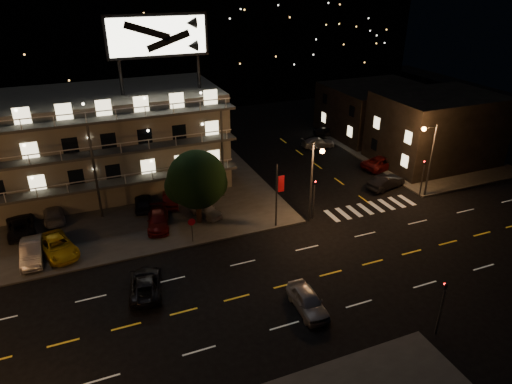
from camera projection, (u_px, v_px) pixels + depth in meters
name	position (u px, v px, depth m)	size (l,w,h in m)	color
ground	(262.00, 291.00, 34.39)	(140.00, 140.00, 0.00)	black
curb_nw	(58.00, 208.00, 46.23)	(44.00, 24.00, 0.15)	#3B3B38
curb_ne	(409.00, 150.00, 61.21)	(16.00, 24.00, 0.15)	#3B3B38
motel	(89.00, 142.00, 48.54)	(28.00, 13.80, 18.10)	gray
side_bldg_front	(436.00, 129.00, 56.05)	(14.06, 10.00, 8.50)	black
side_bldg_back	(377.00, 110.00, 66.37)	(14.06, 12.00, 7.00)	black
hill_backdrop	(89.00, 32.00, 84.56)	(120.00, 25.00, 24.00)	black
streetlight_nc	(314.00, 175.00, 41.71)	(0.44, 1.92, 8.00)	#2D2D30
streetlight_ne	(429.00, 153.00, 46.66)	(1.92, 0.44, 8.00)	#2D2D30
signal_nw	(314.00, 195.00, 43.40)	(0.20, 0.27, 4.60)	#2D2D30
signal_sw	(442.00, 303.00, 29.25)	(0.20, 0.27, 4.60)	#2D2D30
signal_ne	(423.00, 174.00, 47.82)	(0.27, 0.20, 4.60)	#2D2D30
banner_north	(277.00, 194.00, 41.61)	(0.83, 0.16, 6.40)	#2D2D30
stop_sign	(192.00, 226.00, 39.75)	(0.91, 0.11, 2.61)	#2D2D30
tree	(196.00, 181.00, 41.77)	(5.70, 5.48, 7.17)	black
lot_car_1	(32.00, 252.00, 37.57)	(1.63, 4.66, 1.54)	#929297
lot_car_2	(57.00, 246.00, 38.41)	(2.40, 5.20, 1.45)	gold
lot_car_3	(158.00, 220.00, 42.55)	(1.93, 4.74, 1.37)	#5A0E0C
lot_car_4	(206.00, 210.00, 44.42)	(1.54, 3.82, 1.30)	#929297
lot_car_6	(21.00, 226.00, 41.56)	(2.34, 5.07, 1.41)	black
lot_car_7	(53.00, 213.00, 43.72)	(1.88, 4.63, 1.34)	#929297
lot_car_8	(143.00, 202.00, 45.81)	(1.63, 4.06, 1.38)	black
lot_car_9	(170.00, 199.00, 46.50)	(1.48, 4.24, 1.40)	#5A0E0C
side_car_0	(386.00, 182.00, 50.35)	(1.63, 4.68, 1.54)	black
side_car_1	(382.00, 162.00, 55.49)	(2.52, 5.48, 1.52)	#5A0E0C
side_car_2	(318.00, 142.00, 62.21)	(1.86, 4.57, 1.33)	#929297
side_car_3	(328.00, 131.00, 66.47)	(1.62, 4.02, 1.37)	black
road_car_east	(308.00, 301.00, 32.25)	(1.77, 4.40, 1.50)	#929297
road_car_west	(146.00, 284.00, 34.05)	(2.27, 4.93, 1.37)	black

